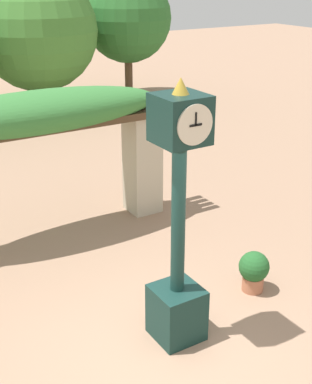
# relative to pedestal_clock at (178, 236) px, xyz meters

# --- Properties ---
(ground_plane) EXTENTS (60.00, 60.00, 0.00)m
(ground_plane) POSITION_rel_pedestal_clock_xyz_m (-0.37, -0.27, -1.44)
(ground_plane) COLOR #9E7A60
(pedestal_clock) EXTENTS (0.58, 0.59, 3.32)m
(pedestal_clock) POSITION_rel_pedestal_clock_xyz_m (0.00, 0.00, 0.00)
(pedestal_clock) COLOR #14332D
(pedestal_clock) RESTS_ON ground
(pergola) EXTENTS (5.05, 1.17, 2.55)m
(pergola) POSITION_rel_pedestal_clock_xyz_m (-0.37, 3.56, 0.45)
(pergola) COLOR #BCB299
(pergola) RESTS_ON ground
(potted_plant_far_left) EXTENTS (0.45, 0.45, 0.62)m
(potted_plant_far_left) POSITION_rel_pedestal_clock_xyz_m (1.53, 0.29, -1.10)
(potted_plant_far_left) COLOR #B26B4C
(potted_plant_far_left) RESTS_ON ground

